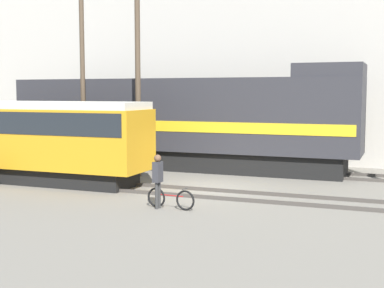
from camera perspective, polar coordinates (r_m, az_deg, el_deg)
The scene contains 10 objects.
ground_plane at distance 21.36m, azimuth 1.84°, elevation -4.83°, with size 120.00×120.00×0.00m, color slate.
track_near at distance 20.27m, azimuth 0.72°, elevation -5.20°, with size 60.00×1.50×0.14m.
track_far at distance 26.04m, azimuth 5.55°, elevation -2.82°, with size 60.00×1.51×0.14m.
building_backdrop at distance 32.30m, azimuth 8.96°, elevation 11.55°, with size 35.83×6.00×14.52m.
freight_locomotive at distance 26.87m, azimuth -1.07°, elevation 2.43°, with size 17.71×3.04×5.11m.
streetcar at distance 23.73m, azimuth -16.50°, elevation 0.81°, with size 10.30×2.54×3.46m.
bicycle at distance 17.76m, azimuth -2.29°, elevation -5.86°, with size 1.76×0.44×0.73m.
person at distance 17.69m, azimuth -3.68°, elevation -3.38°, with size 0.25×0.38×1.81m.
utility_pole_left at distance 25.90m, azimuth -11.60°, elevation 7.51°, with size 0.23×0.23×9.57m.
utility_pole_center at distance 24.42m, azimuth -5.80°, elevation 7.16°, with size 0.24×0.24×9.09m.
Camera 1 is at (7.08, -19.78, 3.86)m, focal length 50.00 mm.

